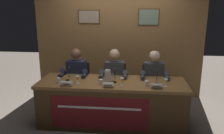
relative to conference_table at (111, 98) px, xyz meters
The scene contains 22 objects.
ground_plane 0.52m from the conference_table, 87.51° to the left, with size 12.00×12.00×0.00m, color #70665B.
wall_back_panelled 1.72m from the conference_table, 89.82° to the left, with size 3.68×0.14×2.60m.
conference_table is the anchor object (origin of this frame).
chair_left 1.00m from the conference_table, 136.20° to the left, with size 0.44×0.44×0.90m.
panelist_left 0.90m from the conference_table, 145.68° to the left, with size 0.51×0.48×1.23m.
nameplate_left 0.78m from the conference_table, 162.91° to the right, with size 0.18×0.06×0.08m.
juice_glass_left 0.64m from the conference_table, behind, with size 0.06×0.06×0.12m.
water_cup_left 0.91m from the conference_table, behind, with size 0.06×0.06×0.08m.
microphone_left 0.82m from the conference_table, behind, with size 0.06×0.17×0.22m.
chair_center 0.70m from the conference_table, 89.62° to the left, with size 0.44×0.44×0.90m.
panelist_center 0.54m from the conference_table, 89.47° to the left, with size 0.51×0.48×1.23m.
nameplate_center 0.36m from the conference_table, 95.78° to the right, with size 0.17×0.06×0.08m.
juice_glass_center 0.39m from the conference_table, 21.57° to the right, with size 0.06×0.06×0.12m.
water_cup_center 0.34m from the conference_table, 157.58° to the right, with size 0.06×0.06×0.08m.
microphone_center 0.34m from the conference_table, 57.87° to the left, with size 0.06×0.17×0.22m.
chair_right 1.01m from the conference_table, 43.44° to the left, with size 0.44×0.44×0.90m.
panelist_right 0.91m from the conference_table, 33.99° to the left, with size 0.51×0.48×1.23m.
nameplate_right 0.80m from the conference_table, 14.42° to the right, with size 0.18×0.06×0.08m.
juice_glass_right 0.94m from the conference_table, ahead, with size 0.06×0.06×0.12m.
water_cup_right 0.65m from the conference_table, ahead, with size 0.06×0.06×0.08m.
microphone_right 0.82m from the conference_table, ahead, with size 0.06×0.17×0.22m.
water_pitcher_central 0.38m from the conference_table, 117.65° to the left, with size 0.15×0.10×0.21m.
Camera 1 is at (0.38, -3.68, 1.98)m, focal length 37.10 mm.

